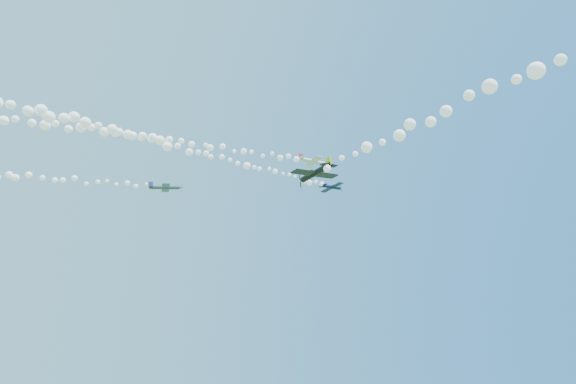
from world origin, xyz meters
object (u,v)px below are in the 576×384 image
plane_navy (332,187)px  plane_white (313,161)px  plane_grey (165,187)px  plane_black (315,173)px

plane_navy → plane_white: bearing=-155.2°
plane_navy → plane_grey: bearing=163.7°
plane_black → plane_white: bearing=-38.9°
plane_white → plane_navy: 9.72m
plane_white → plane_grey: plane_white is taller
plane_white → plane_black: (-19.11, -28.08, -16.04)m
plane_white → plane_navy: (8.09, 4.64, -2.75)m
plane_navy → plane_grey: 36.13m
plane_grey → plane_black: (7.96, -39.70, -8.76)m
plane_navy → plane_grey: plane_navy is taller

